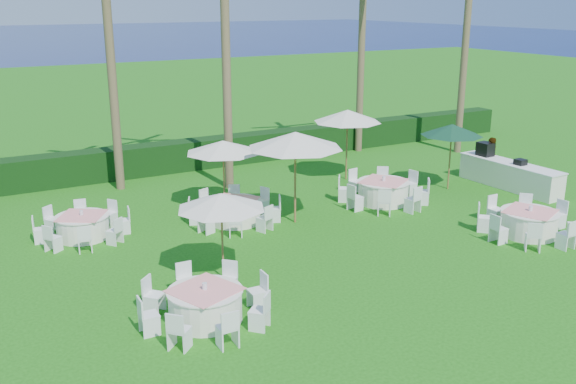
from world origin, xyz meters
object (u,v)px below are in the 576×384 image
umbrella_c (223,147)px  staff_person (490,159)px  banquet_table_f (383,191)px  umbrella_a (221,201)px  buffet_table (509,174)px  banquet_table_e (235,211)px  umbrella_green (452,130)px  banquet_table_c (529,222)px  umbrella_b (295,140)px  banquet_table_d (83,226)px  umbrella_d (348,116)px  banquet_table_a (205,304)px

umbrella_c → staff_person: umbrella_c is taller
banquet_table_f → umbrella_a: umbrella_a is taller
staff_person → buffet_table: bearing=89.2°
banquet_table_e → buffet_table: 10.74m
umbrella_green → staff_person: 2.60m
banquet_table_f → banquet_table_c: bearing=-68.1°
umbrella_b → banquet_table_d: bearing=163.3°
banquet_table_e → umbrella_a: bearing=-118.5°
banquet_table_e → banquet_table_f: (5.38, -0.61, 0.03)m
umbrella_a → umbrella_green: (10.58, 3.31, 0.18)m
banquet_table_d → umbrella_c: bearing=6.2°
buffet_table → umbrella_a: bearing=-169.5°
banquet_table_f → umbrella_green: 3.66m
umbrella_b → buffet_table: 9.24m
banquet_table_e → banquet_table_f: banquet_table_f is taller
banquet_table_c → banquet_table_d: (-11.81, 6.27, -0.03)m
umbrella_b → umbrella_d: size_ratio=1.08×
umbrella_b → staff_person: umbrella_b is taller
staff_person → banquet_table_d: bearing=-0.2°
banquet_table_f → banquet_table_a: bearing=-149.9°
umbrella_a → buffet_table: bearing=10.5°
banquet_table_f → umbrella_c: 5.78m
banquet_table_d → banquet_table_c: bearing=-27.9°
banquet_table_c → umbrella_d: 8.26m
banquet_table_e → banquet_table_f: size_ratio=0.90×
umbrella_c → banquet_table_a: bearing=-116.6°
banquet_table_e → umbrella_d: 6.83m
umbrella_d → umbrella_green: bearing=-49.0°
banquet_table_c → banquet_table_e: (-7.28, 5.32, -0.01)m
banquet_table_d → umbrella_d: size_ratio=1.00×
umbrella_d → banquet_table_a: bearing=-138.4°
umbrella_a → staff_person: size_ratio=1.31×
banquet_table_e → umbrella_b: bearing=-28.7°
umbrella_a → umbrella_c: bearing=66.1°
banquet_table_d → banquet_table_e: 4.63m
umbrella_green → buffet_table: (2.10, -0.97, -1.71)m
banquet_table_d → umbrella_green: size_ratio=1.13×
umbrella_c → umbrella_d: bearing=10.8°
banquet_table_d → umbrella_a: size_ratio=1.23×
umbrella_d → buffet_table: bearing=-40.1°
banquet_table_e → staff_person: 10.76m
banquet_table_d → umbrella_b: 6.88m
banquet_table_d → umbrella_d: 10.83m
banquet_table_f → umbrella_d: (0.58, 3.17, 2.11)m
banquet_table_c → banquet_table_f: size_ratio=0.95×
banquet_table_a → banquet_table_e: banquet_table_a is taller
buffet_table → banquet_table_a: bearing=-163.1°
banquet_table_a → umbrella_b: size_ratio=0.98×
banquet_table_d → umbrella_c: 5.16m
banquet_table_c → umbrella_a: size_ratio=1.33×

